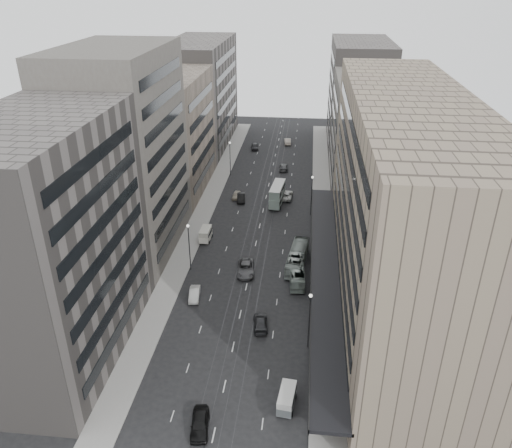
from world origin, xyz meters
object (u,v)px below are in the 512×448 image
at_px(vw_microbus, 287,398).
at_px(sedan_1, 194,294).
at_px(double_decker, 277,194).
at_px(panel_van, 206,234).
at_px(bus_far, 297,258).
at_px(pedestrian, 312,373).
at_px(sedan_0, 200,423).
at_px(bus_near, 297,272).
at_px(sedan_2, 246,268).

xyz_separation_m(vw_microbus, sedan_1, (-14.82, 19.46, -0.52)).
height_order(double_decker, panel_van, double_decker).
distance_m(bus_far, sedan_1, 18.58).
relative_size(double_decker, pedestrian, 4.93).
relative_size(bus_far, pedestrian, 6.55).
xyz_separation_m(vw_microbus, sedan_0, (-9.03, -4.16, -0.40)).
height_order(bus_near, sedan_0, bus_near).
bearing_deg(double_decker, bus_near, -74.16).
distance_m(sedan_0, sedan_1, 24.32).
distance_m(bus_far, pedestrian, 26.05).
height_order(sedan_0, pedestrian, pedestrian).
relative_size(bus_near, sedan_2, 1.63).
relative_size(sedan_2, pedestrian, 3.54).
bearing_deg(panel_van, sedan_2, -48.76).
height_order(bus_near, bus_far, bus_far).
bearing_deg(sedan_2, panel_van, 124.79).
bearing_deg(double_decker, pedestrian, -75.73).
relative_size(double_decker, panel_van, 2.11).
xyz_separation_m(bus_near, bus_far, (-0.05, 4.04, 0.18)).
distance_m(bus_near, double_decker, 28.74).
height_order(double_decker, pedestrian, double_decker).
height_order(bus_far, double_decker, double_decker).
bearing_deg(sedan_2, double_decker, 77.57).
bearing_deg(double_decker, vw_microbus, -79.26).
bearing_deg(sedan_0, panel_van, 92.93).
height_order(sedan_1, sedan_2, sedan_2).
xyz_separation_m(double_decker, sedan_1, (-9.99, -35.17, -1.66)).
height_order(panel_van, pedestrian, panel_van).
bearing_deg(sedan_0, bus_near, 65.63).
relative_size(sedan_0, sedan_1, 1.14).
xyz_separation_m(bus_far, sedan_2, (-8.24, -3.14, -0.69)).
xyz_separation_m(bus_far, double_decker, (-5.01, 24.23, 0.84)).
relative_size(bus_far, sedan_0, 2.27).
bearing_deg(bus_far, sedan_1, 42.89).
distance_m(vw_microbus, sedan_1, 24.47).
bearing_deg(panel_van, bus_near, -32.27).
bearing_deg(pedestrian, double_decker, -123.05).
relative_size(bus_far, vw_microbus, 2.58).
xyz_separation_m(panel_van, sedan_2, (8.60, -10.07, -0.52)).
bearing_deg(bus_far, panel_van, -15.61).
relative_size(panel_van, pedestrian, 2.34).
bearing_deg(pedestrian, sedan_0, -5.36).
distance_m(vw_microbus, pedestrian, 5.26).
relative_size(bus_near, panel_van, 2.47).
bearing_deg(bus_near, double_decker, -83.70).
bearing_deg(pedestrian, bus_near, -125.09).
xyz_separation_m(bus_near, sedan_0, (-9.26, -30.52, -0.51)).
bearing_deg(vw_microbus, bus_near, 96.09).
distance_m(vw_microbus, panel_van, 40.88).
bearing_deg(sedan_1, sedan_2, 41.92).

